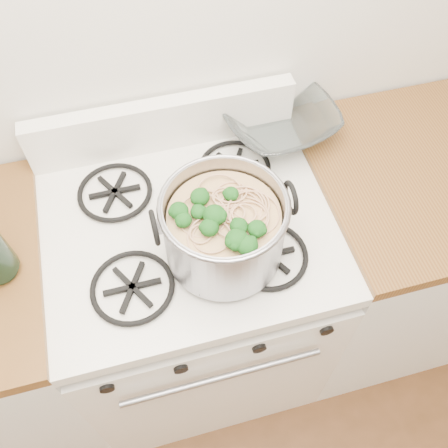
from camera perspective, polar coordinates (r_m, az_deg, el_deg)
gas_range at (r=1.71m, az=-3.16°, el=-8.98°), size 0.76×0.66×0.92m
counter_left at (r=1.74m, az=-20.01°, el=-11.93°), size 0.25×0.65×0.92m
counter_right at (r=1.96m, az=22.74°, el=-1.82°), size 1.00×0.65×0.92m
stock_pot at (r=1.16m, az=0.00°, el=-0.57°), size 0.33×0.30×0.20m
spatula at (r=1.30m, az=-3.88°, el=1.93°), size 0.32×0.34×0.02m
glass_bowl at (r=1.50m, az=6.19°, el=11.21°), size 0.15×0.15×0.03m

